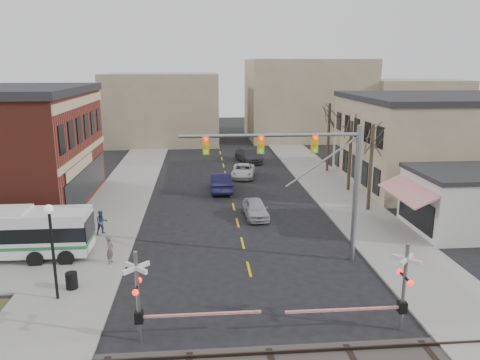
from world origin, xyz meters
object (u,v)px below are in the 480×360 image
street_lamp (51,233)px  car_a (255,209)px  rr_crossing_west (148,298)px  pedestrian_near (110,249)px  car_d (248,155)px  car_c (243,171)px  trash_bin (72,281)px  traffic_signal_mast (309,166)px  rr_crossing_east (394,289)px  car_b (221,182)px  pedestrian_far (102,222)px

street_lamp → car_a: (11.16, 11.93, -2.81)m
rr_crossing_west → pedestrian_near: bearing=111.0°
street_lamp → car_d: 35.24m
street_lamp → car_d: bearing=68.6°
car_a → car_c: car_a is taller
trash_bin → car_c: size_ratio=0.18×
rr_crossing_west → car_a: 17.01m
traffic_signal_mast → rr_crossing_east: size_ratio=1.80×
trash_bin → car_a: bearing=45.4°
trash_bin → car_d: car_d is taller
car_b → car_d: 13.51m
street_lamp → car_a: bearing=46.9°
street_lamp → car_b: street_lamp is taller
car_b → car_d: size_ratio=1.00×
street_lamp → car_d: size_ratio=0.93×
car_b → pedestrian_near: pedestrian_near is taller
trash_bin → pedestrian_near: pedestrian_near is taller
street_lamp → trash_bin: 3.16m
street_lamp → rr_crossing_west: bearing=-38.2°
car_c → pedestrian_far: bearing=-115.7°
street_lamp → car_c: (11.44, 24.98, -2.84)m
car_b → car_c: size_ratio=1.09×
street_lamp → car_d: (12.79, 32.72, -2.75)m
car_a → pedestrian_near: size_ratio=2.46×
trash_bin → car_b: 20.58m
rr_crossing_east → pedestrian_near: 15.65m
trash_bin → pedestrian_far: size_ratio=0.52×
pedestrian_far → car_c: bearing=26.5°
traffic_signal_mast → car_c: bearing=94.5°
rr_crossing_east → car_d: 36.79m
rr_crossing_east → traffic_signal_mast: bearing=105.3°
traffic_signal_mast → rr_crossing_east: 8.68m
traffic_signal_mast → car_c: size_ratio=2.12×
rr_crossing_west → car_c: (6.58, 28.81, -1.31)m
trash_bin → street_lamp: bearing=-112.4°
pedestrian_far → car_d: bearing=33.6°
car_c → car_d: size_ratio=0.92×
traffic_signal_mast → car_b: size_ratio=1.95×
car_a → street_lamp: bearing=-135.8°
rr_crossing_east → trash_bin: rr_crossing_east is taller
car_b → car_d: (3.88, 12.94, -0.10)m
car_c → pedestrian_far: pedestrian_far is taller
traffic_signal_mast → street_lamp: size_ratio=2.10×
rr_crossing_west → traffic_signal_mast: bearing=41.8°
rr_crossing_east → pedestrian_near: (-13.38, 8.04, -1.02)m
car_a → pedestrian_near: (-9.34, -7.85, 0.25)m
car_a → pedestrian_far: pedestrian_far is taller
pedestrian_far → rr_crossing_east: bearing=-70.0°
car_b → pedestrian_far: size_ratio=3.17×
trash_bin → car_b: (8.48, 18.75, 0.31)m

